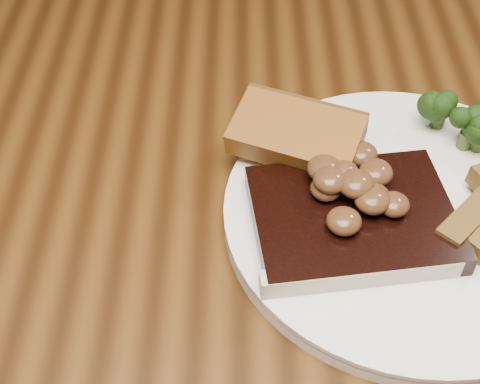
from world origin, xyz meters
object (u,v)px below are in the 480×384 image
object	(u,v)px
chair_far	(172,10)
steak	(352,220)
dining_table	(258,272)
garlic_bread	(295,152)
plate	(407,217)

from	to	relation	value
chair_far	steak	bearing A→B (deg)	98.99
steak	dining_table	bearing A→B (deg)	144.35
dining_table	garlic_bread	xyz separation A→B (m)	(0.03, 0.04, 0.12)
plate	steak	world-z (taller)	steak
plate	garlic_bread	xyz separation A→B (m)	(-0.09, 0.06, 0.02)
plate	garlic_bread	bearing A→B (deg)	147.48
garlic_bread	chair_far	bearing A→B (deg)	126.70
plate	garlic_bread	size ratio (longest dim) A/B	2.82
dining_table	chair_far	world-z (taller)	chair_far
chair_far	dining_table	bearing A→B (deg)	94.53
chair_far	garlic_bread	world-z (taller)	chair_far
plate	garlic_bread	distance (m)	0.10
chair_far	garlic_bread	xyz separation A→B (m)	(0.17, -0.67, 0.28)
dining_table	plate	bearing A→B (deg)	-8.83
dining_table	garlic_bread	bearing A→B (deg)	52.93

